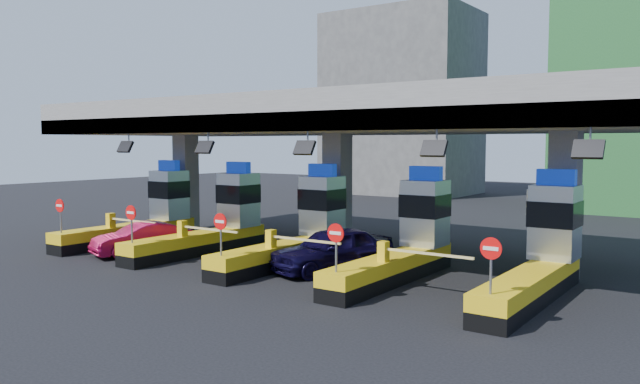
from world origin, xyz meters
The scene contains 10 objects.
ground centered at (0.00, 0.00, 0.00)m, with size 120.00×120.00×0.00m, color black.
toll_canopy centered at (0.00, 2.87, 6.13)m, with size 28.00×12.09×7.00m.
toll_lane_far_left centered at (-10.00, 0.28, 1.40)m, with size 4.43×8.00×4.16m.
toll_lane_left centered at (-5.00, 0.28, 1.40)m, with size 4.43×8.00×4.16m.
toll_lane_center centered at (0.00, 0.28, 1.40)m, with size 4.43×8.00×4.16m.
toll_lane_right centered at (5.00, 0.28, 1.40)m, with size 4.43×8.00×4.16m.
toll_lane_far_right centered at (10.00, 0.28, 1.40)m, with size 4.43×8.00×4.16m.
bg_building_concrete centered at (-14.00, 36.00, 9.00)m, with size 14.00×10.00×18.00m, color #4C4C49.
van centered at (2.15, -0.61, 0.88)m, with size 2.07×5.15×1.75m, color black.
red_car centered at (-7.04, -2.47, 0.73)m, with size 1.54×4.41×1.45m, color #9D0C37.
Camera 1 is at (15.75, -20.77, 5.07)m, focal length 35.00 mm.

